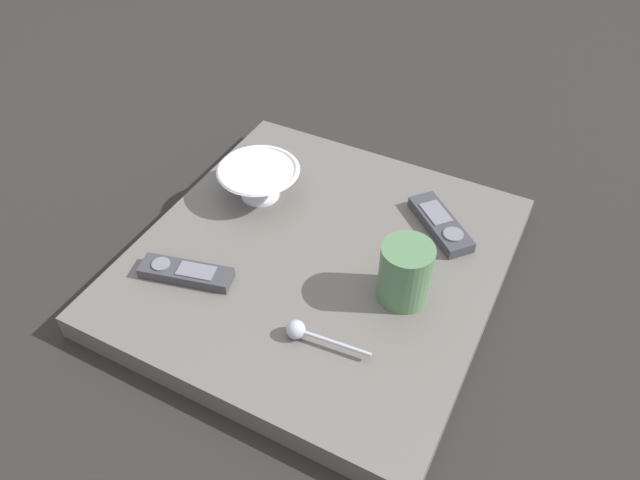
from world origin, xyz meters
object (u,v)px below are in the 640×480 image
(coffee_mug, at_px, (405,273))
(teaspoon, at_px, (301,331))
(tv_remote_far, at_px, (186,273))
(tv_remote_near, at_px, (440,224))
(cereal_bowl, at_px, (259,180))

(coffee_mug, distance_m, teaspoon, 0.18)
(teaspoon, bearing_deg, tv_remote_far, -5.41)
(tv_remote_near, bearing_deg, coffee_mug, 89.45)
(cereal_bowl, bearing_deg, teaspoon, 131.61)
(tv_remote_far, bearing_deg, coffee_mug, -159.12)
(cereal_bowl, height_order, coffee_mug, coffee_mug)
(coffee_mug, bearing_deg, teaspoon, 54.91)
(cereal_bowl, distance_m, teaspoon, 0.34)
(coffee_mug, xyz_separation_m, teaspoon, (0.10, 0.15, -0.04))
(tv_remote_near, relative_size, tv_remote_far, 0.92)
(cereal_bowl, relative_size, tv_remote_near, 1.04)
(cereal_bowl, xyz_separation_m, teaspoon, (-0.22, 0.25, -0.02))
(tv_remote_near, bearing_deg, teaspoon, 72.02)
(teaspoon, xyz_separation_m, tv_remote_near, (-0.10, -0.32, -0.00))
(cereal_bowl, xyz_separation_m, coffee_mug, (-0.33, 0.11, 0.02))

